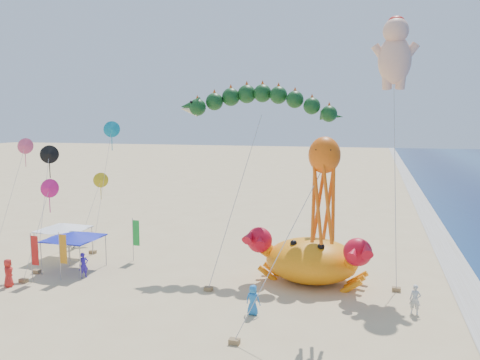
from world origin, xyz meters
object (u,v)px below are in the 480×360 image
at_px(cherub_kite, 395,51).
at_px(canopy_blue, 74,235).
at_px(crab_inflatable, 311,259).
at_px(canopy_white, 63,227).
at_px(octopus_kite, 323,182).
at_px(dragon_kite, 259,107).

relative_size(cherub_kite, canopy_blue, 4.77).
distance_m(crab_inflatable, cherub_kite, 14.85).
bearing_deg(crab_inflatable, canopy_white, 179.79).
bearing_deg(crab_inflatable, canopy_blue, -172.81).
bearing_deg(canopy_blue, octopus_kite, -14.53).
bearing_deg(octopus_kite, dragon_kite, 119.02).
xyz_separation_m(cherub_kite, octopus_kite, (-3.37, -11.11, -7.53)).
xyz_separation_m(cherub_kite, canopy_white, (-23.16, -4.51, -12.41)).
bearing_deg(canopy_white, canopy_blue, -41.15).
distance_m(crab_inflatable, canopy_white, 18.49).
distance_m(dragon_kite, octopus_kite, 12.39).
relative_size(crab_inflatable, cherub_kite, 0.46).
distance_m(cherub_kite, canopy_blue, 25.08).
bearing_deg(cherub_kite, crab_inflatable, -135.70).
bearing_deg(octopus_kite, canopy_white, 161.55).
relative_size(cherub_kite, octopus_kite, 1.80).
bearing_deg(crab_inflatable, cherub_kite, 44.30).
distance_m(octopus_kite, canopy_white, 21.43).
bearing_deg(cherub_kite, octopus_kite, -106.87).
bearing_deg(cherub_kite, canopy_blue, -162.35).
height_order(octopus_kite, canopy_white, octopus_kite).
bearing_deg(dragon_kite, canopy_white, -165.34).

